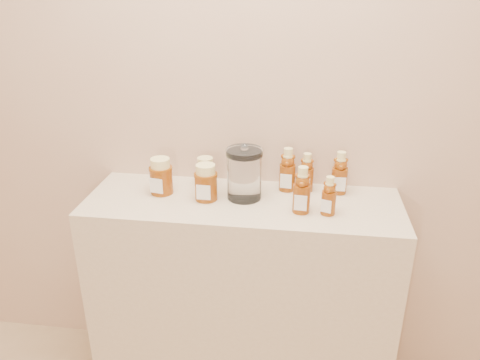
% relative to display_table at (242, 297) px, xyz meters
% --- Properties ---
extents(wall_back, '(3.50, 0.02, 2.70)m').
position_rel_display_table_xyz_m(wall_back, '(0.00, 0.20, 0.90)').
color(wall_back, tan).
rests_on(wall_back, ground).
extents(display_table, '(1.20, 0.40, 0.90)m').
position_rel_display_table_xyz_m(display_table, '(0.00, 0.00, 0.00)').
color(display_table, '#C3AF8E').
rests_on(display_table, ground).
extents(bear_bottle_back_left, '(0.07, 0.07, 0.20)m').
position_rel_display_table_xyz_m(bear_bottle_back_left, '(0.16, 0.13, 0.55)').
color(bear_bottle_back_left, '#6B2D08').
rests_on(bear_bottle_back_left, display_table).
extents(bear_bottle_back_mid, '(0.07, 0.07, 0.18)m').
position_rel_display_table_xyz_m(bear_bottle_back_mid, '(0.24, 0.13, 0.54)').
color(bear_bottle_back_mid, '#6B2D08').
rests_on(bear_bottle_back_mid, display_table).
extents(bear_bottle_back_right, '(0.07, 0.07, 0.19)m').
position_rel_display_table_xyz_m(bear_bottle_back_right, '(0.36, 0.13, 0.55)').
color(bear_bottle_back_right, '#6B2D08').
rests_on(bear_bottle_back_right, display_table).
extents(bear_bottle_front_left, '(0.07, 0.07, 0.20)m').
position_rel_display_table_xyz_m(bear_bottle_front_left, '(0.22, -0.06, 0.55)').
color(bear_bottle_front_left, '#6B2D08').
rests_on(bear_bottle_front_left, display_table).
extents(bear_bottle_front_right, '(0.07, 0.07, 0.16)m').
position_rel_display_table_xyz_m(bear_bottle_front_right, '(0.32, -0.06, 0.53)').
color(bear_bottle_front_right, '#6B2D08').
rests_on(bear_bottle_front_right, display_table).
extents(honey_jar_left, '(0.11, 0.11, 0.14)m').
position_rel_display_table_xyz_m(honey_jar_left, '(-0.32, 0.03, 0.52)').
color(honey_jar_left, '#6B2D08').
rests_on(honey_jar_left, display_table).
extents(honey_jar_back, '(0.10, 0.10, 0.12)m').
position_rel_display_table_xyz_m(honey_jar_back, '(-0.17, 0.12, 0.51)').
color(honey_jar_back, '#6B2D08').
rests_on(honey_jar_back, display_table).
extents(honey_jar_front, '(0.09, 0.09, 0.14)m').
position_rel_display_table_xyz_m(honey_jar_front, '(-0.14, -0.00, 0.52)').
color(honey_jar_front, '#6B2D08').
rests_on(honey_jar_front, display_table).
extents(glass_canister, '(0.18, 0.18, 0.21)m').
position_rel_display_table_xyz_m(glass_canister, '(0.00, 0.03, 0.56)').
color(glass_canister, white).
rests_on(glass_canister, display_table).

